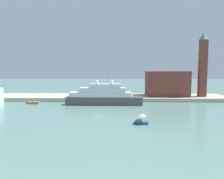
% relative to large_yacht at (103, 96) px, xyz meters
% --- Properties ---
extents(ground, '(400.00, 400.00, 0.00)m').
position_rel_large_yacht_xyz_m(ground, '(-1.09, -9.22, -3.25)').
color(ground, slate).
extents(quay_dock, '(110.00, 18.04, 1.50)m').
position_rel_large_yacht_xyz_m(quay_dock, '(-1.09, 15.80, -2.50)').
color(quay_dock, '#B7AD99').
rests_on(quay_dock, ground).
extents(large_yacht, '(29.28, 4.74, 11.80)m').
position_rel_large_yacht_xyz_m(large_yacht, '(0.00, 0.00, 0.00)').
color(large_yacht, '#4C4C51').
rests_on(large_yacht, ground).
extents(small_motorboat, '(3.65, 1.96, 2.78)m').
position_rel_large_yacht_xyz_m(small_motorboat, '(11.66, -29.78, -2.02)').
color(small_motorboat, navy).
rests_on(small_motorboat, ground).
extents(work_barge, '(4.92, 1.64, 0.87)m').
position_rel_large_yacht_xyz_m(work_barge, '(-27.92, 1.18, -2.81)').
color(work_barge, olive).
rests_on(work_barge, ground).
extents(harbor_building, '(18.47, 12.17, 11.14)m').
position_rel_large_yacht_xyz_m(harbor_building, '(27.89, 17.03, 3.83)').
color(harbor_building, brown).
rests_on(harbor_building, quay_dock).
extents(bell_tower, '(3.99, 3.99, 27.77)m').
position_rel_large_yacht_xyz_m(bell_tower, '(42.84, 14.28, 13.02)').
color(bell_tower, brown).
rests_on(bell_tower, quay_dock).
extents(parked_car, '(3.81, 1.89, 1.45)m').
position_rel_large_yacht_xyz_m(parked_car, '(-13.62, 11.29, -1.12)').
color(parked_car, '#1E4C99').
rests_on(parked_car, quay_dock).
extents(person_figure, '(0.36, 0.36, 1.62)m').
position_rel_large_yacht_xyz_m(person_figure, '(-8.18, 9.88, -1.00)').
color(person_figure, '#4C4C4C').
rests_on(person_figure, quay_dock).
extents(mooring_bollard, '(0.48, 0.48, 0.62)m').
position_rel_large_yacht_xyz_m(mooring_bollard, '(4.39, 8.39, -1.44)').
color(mooring_bollard, black).
rests_on(mooring_bollard, quay_dock).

